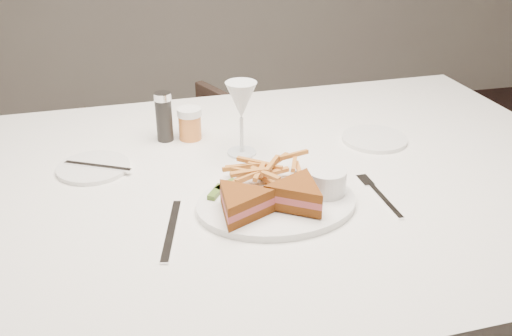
{
  "coord_description": "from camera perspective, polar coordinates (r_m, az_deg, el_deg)",
  "views": [
    {
      "loc": [
        -0.33,
        -0.87,
        1.33
      ],
      "look_at": [
        -0.1,
        0.15,
        0.8
      ],
      "focal_mm": 40.0,
      "sensor_mm": 36.0,
      "label": 1
    }
  ],
  "objects": [
    {
      "name": "table",
      "position": [
        1.45,
        -0.45,
        -14.21
      ],
      "size": [
        1.65,
        1.14,
        0.75
      ],
      "primitive_type": "cube",
      "rotation": [
        0.0,
        0.0,
        0.04
      ],
      "color": "white",
      "rests_on": "ground"
    },
    {
      "name": "chair_far",
      "position": [
        2.31,
        -7.57,
        0.25
      ],
      "size": [
        0.75,
        0.73,
        0.6
      ],
      "primitive_type": "imported",
      "rotation": [
        0.0,
        0.0,
        3.56
      ],
      "color": "#4A372D",
      "rests_on": "ground"
    },
    {
      "name": "table_setting",
      "position": [
        1.19,
        0.32,
        -0.15
      ],
      "size": [
        0.83,
        0.59,
        0.18
      ],
      "color": "white",
      "rests_on": "table"
    }
  ]
}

